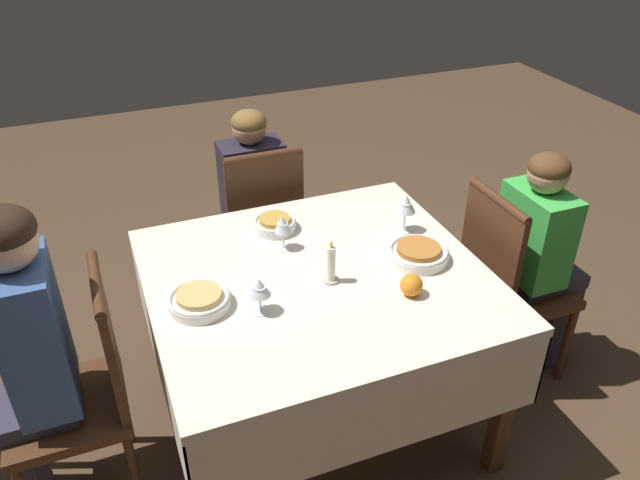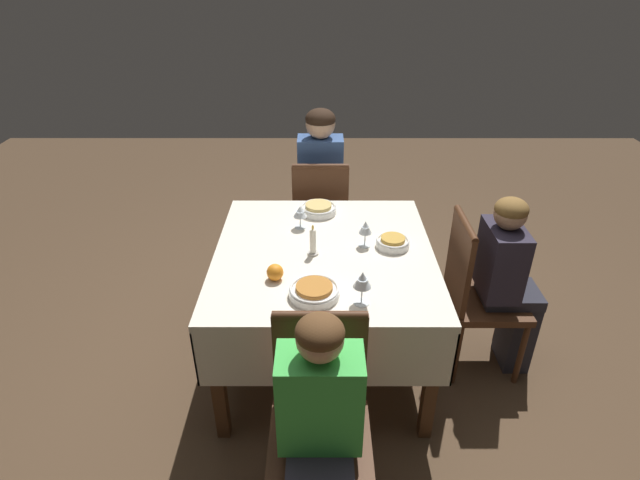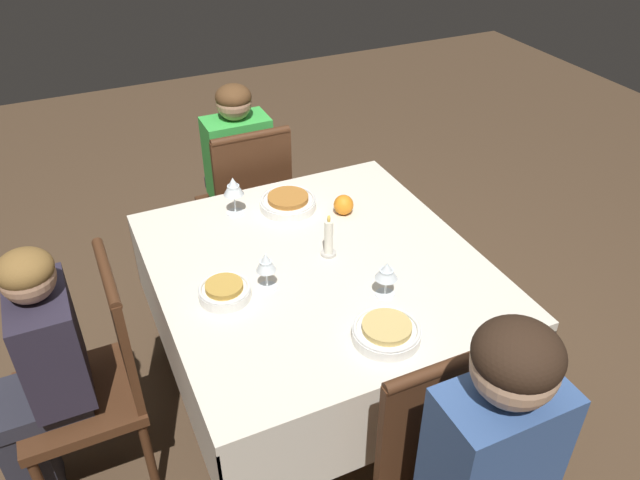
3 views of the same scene
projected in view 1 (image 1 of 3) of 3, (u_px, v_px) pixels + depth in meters
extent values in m
plane|color=#4C3826|center=(318.00, 415.00, 2.64)|extent=(8.00, 8.00, 0.00)
cube|color=silver|center=(317.00, 278.00, 2.27)|extent=(1.20, 1.12, 0.04)
cube|color=silver|center=(272.00, 242.00, 2.79)|extent=(1.20, 0.01, 0.30)
cube|color=silver|center=(383.00, 421.00, 1.92)|extent=(1.20, 0.01, 0.30)
cube|color=silver|center=(454.00, 281.00, 2.54)|extent=(0.01, 1.12, 0.30)
cube|color=silver|center=(158.00, 354.00, 2.17)|extent=(0.01, 1.12, 0.30)
cube|color=#4C2D19|center=(383.00, 261.00, 3.01)|extent=(0.06, 0.06, 0.69)
cube|color=#4C2D19|center=(161.00, 312.00, 2.68)|extent=(0.06, 0.06, 0.69)
cube|color=#4C2D19|center=(505.00, 403.00, 2.24)|extent=(0.06, 0.06, 0.69)
cube|color=#472816|center=(67.00, 409.00, 2.12)|extent=(0.39, 0.39, 0.04)
cube|color=#472816|center=(109.00, 340.00, 2.04)|extent=(0.03, 0.36, 0.46)
cylinder|color=#472816|center=(96.00, 283.00, 1.92)|extent=(0.04, 0.35, 0.04)
cylinder|color=#472816|center=(29.00, 431.00, 2.32)|extent=(0.03, 0.03, 0.40)
cylinder|color=#472816|center=(124.00, 405.00, 2.42)|extent=(0.03, 0.03, 0.40)
cylinder|color=#472816|center=(135.00, 475.00, 2.15)|extent=(0.03, 0.03, 0.40)
cube|color=#472816|center=(518.00, 290.00, 2.69)|extent=(0.39, 0.39, 0.04)
cube|color=#472816|center=(491.00, 250.00, 2.50)|extent=(0.03, 0.36, 0.46)
cylinder|color=#472816|center=(499.00, 200.00, 2.38)|extent=(0.04, 0.35, 0.04)
cylinder|color=#472816|center=(566.00, 344.00, 2.72)|extent=(0.03, 0.03, 0.40)
cylinder|color=#472816|center=(518.00, 299.00, 2.99)|extent=(0.03, 0.03, 0.40)
cylinder|color=#472816|center=(500.00, 364.00, 2.62)|extent=(0.03, 0.03, 0.40)
cylinder|color=#472816|center=(456.00, 316.00, 2.89)|extent=(0.03, 0.03, 0.40)
cube|color=#472816|center=(257.00, 230.00, 3.12)|extent=(0.39, 0.39, 0.04)
cube|color=#472816|center=(266.00, 202.00, 2.84)|extent=(0.36, 0.03, 0.46)
cylinder|color=#472816|center=(263.00, 156.00, 2.72)|extent=(0.35, 0.04, 0.04)
cylinder|color=#472816|center=(280.00, 243.00, 3.42)|extent=(0.03, 0.03, 0.40)
cylinder|color=#472816|center=(219.00, 256.00, 3.32)|extent=(0.03, 0.03, 0.40)
cylinder|color=#472816|center=(302.00, 277.00, 3.15)|extent=(0.03, 0.03, 0.40)
cylinder|color=#472816|center=(236.00, 291.00, 3.05)|extent=(0.03, 0.03, 0.40)
cube|color=#383342|center=(19.00, 465.00, 2.16)|extent=(0.14, 0.22, 0.44)
cube|color=#383342|center=(27.00, 408.00, 2.06)|extent=(0.31, 0.24, 0.06)
cube|color=#38568E|center=(34.00, 335.00, 1.93)|extent=(0.18, 0.30, 0.51)
sphere|color=#D6A884|center=(3.00, 240.00, 1.75)|extent=(0.19, 0.19, 0.19)
ellipsoid|color=black|center=(0.00, 230.00, 1.73)|extent=(0.19, 0.19, 0.13)
cube|color=#383342|center=(547.00, 316.00, 2.86)|extent=(0.14, 0.22, 0.44)
cube|color=#383342|center=(542.00, 275.00, 2.70)|extent=(0.31, 0.24, 0.06)
cube|color=green|center=(535.00, 234.00, 2.55)|extent=(0.18, 0.30, 0.39)
sphere|color=tan|center=(548.00, 174.00, 2.41)|extent=(0.16, 0.16, 0.16)
ellipsoid|color=brown|center=(550.00, 167.00, 2.39)|extent=(0.16, 0.16, 0.11)
cube|color=#282833|center=(249.00, 243.00, 3.38)|extent=(0.23, 0.14, 0.44)
cube|color=#282833|center=(250.00, 210.00, 3.18)|extent=(0.24, 0.31, 0.06)
cube|color=#282333|center=(252.00, 179.00, 3.00)|extent=(0.30, 0.18, 0.37)
sphere|color=tan|center=(249.00, 128.00, 2.86)|extent=(0.16, 0.16, 0.16)
ellipsoid|color=brown|center=(249.00, 122.00, 2.85)|extent=(0.16, 0.16, 0.11)
cylinder|color=white|center=(200.00, 302.00, 2.09)|extent=(0.21, 0.21, 0.04)
torus|color=white|center=(199.00, 297.00, 2.08)|extent=(0.21, 0.21, 0.01)
cylinder|color=tan|center=(199.00, 296.00, 2.07)|extent=(0.15, 0.15, 0.02)
cylinder|color=white|center=(261.00, 311.00, 2.07)|extent=(0.06, 0.06, 0.00)
cylinder|color=white|center=(260.00, 303.00, 2.06)|extent=(0.01, 0.01, 0.07)
cone|color=white|center=(259.00, 287.00, 2.02)|extent=(0.08, 0.08, 0.06)
cylinder|color=white|center=(259.00, 290.00, 2.03)|extent=(0.05, 0.05, 0.03)
cylinder|color=white|center=(418.00, 255.00, 2.33)|extent=(0.23, 0.23, 0.04)
torus|color=white|center=(419.00, 250.00, 2.32)|extent=(0.22, 0.22, 0.01)
cylinder|color=#B2702D|center=(419.00, 249.00, 2.32)|extent=(0.16, 0.16, 0.02)
cylinder|color=white|center=(404.00, 230.00, 2.52)|extent=(0.07, 0.07, 0.00)
cylinder|color=white|center=(404.00, 220.00, 2.49)|extent=(0.01, 0.01, 0.08)
cone|color=white|center=(406.00, 203.00, 2.45)|extent=(0.08, 0.08, 0.07)
cylinder|color=white|center=(406.00, 206.00, 2.46)|extent=(0.05, 0.05, 0.03)
cylinder|color=white|center=(275.00, 226.00, 2.51)|extent=(0.17, 0.17, 0.04)
torus|color=white|center=(275.00, 221.00, 2.50)|extent=(0.17, 0.17, 0.01)
cylinder|color=gold|center=(275.00, 220.00, 2.50)|extent=(0.12, 0.12, 0.02)
cylinder|color=white|center=(284.00, 247.00, 2.40)|extent=(0.07, 0.07, 0.00)
cylinder|color=white|center=(283.00, 239.00, 2.38)|extent=(0.01, 0.01, 0.07)
cone|color=white|center=(283.00, 223.00, 2.35)|extent=(0.07, 0.07, 0.07)
cylinder|color=white|center=(283.00, 227.00, 2.35)|extent=(0.04, 0.04, 0.03)
cylinder|color=beige|center=(331.00, 280.00, 2.22)|extent=(0.06, 0.06, 0.01)
cylinder|color=white|center=(331.00, 263.00, 2.18)|extent=(0.03, 0.03, 0.13)
ellipsoid|color=#F9C64C|center=(331.00, 245.00, 2.14)|extent=(0.01, 0.01, 0.03)
sphere|color=orange|center=(411.00, 285.00, 2.13)|extent=(0.08, 0.08, 0.08)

